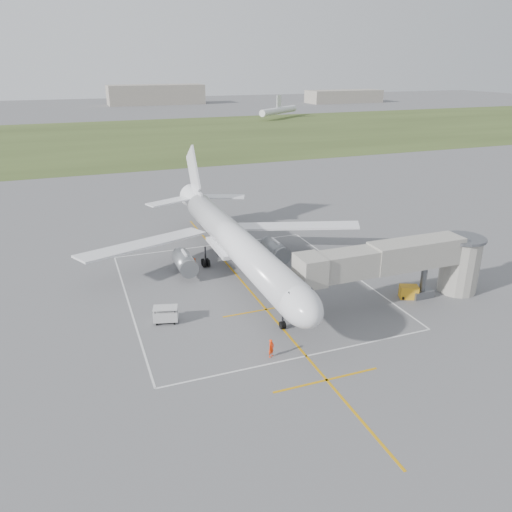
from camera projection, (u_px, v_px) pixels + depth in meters
name	position (u px, v px, depth m)	size (l,w,h in m)	color
ground	(237.00, 276.00, 63.70)	(700.00, 700.00, 0.00)	#58585B
grass_strip	(120.00, 139.00, 176.98)	(700.00, 120.00, 0.02)	#38481F
apron_markings	(253.00, 294.00, 58.63)	(28.20, 60.00, 0.01)	#C6880B
airliner	(235.00, 241.00, 62.76)	(38.93, 46.75, 13.52)	silver
jet_bridge	(409.00, 262.00, 55.40)	(23.40, 5.00, 7.20)	gray
gpu_unit	(409.00, 292.00, 57.42)	(2.38, 2.04, 1.52)	gold
baggage_cart	(166.00, 315.00, 51.98)	(2.81, 2.11, 1.74)	beige
ramp_worker_nose	(271.00, 348.00, 45.87)	(0.65, 0.43, 1.79)	#FF3208
ramp_worker_wing	(194.00, 264.00, 65.27)	(0.78, 0.61, 1.60)	#DD5006
distant_hangars	(63.00, 100.00, 287.59)	(345.00, 49.00, 12.00)	gray
distant_aircraft	(94.00, 117.00, 212.84)	(189.57, 31.95, 8.85)	silver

